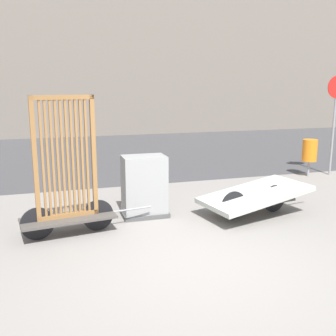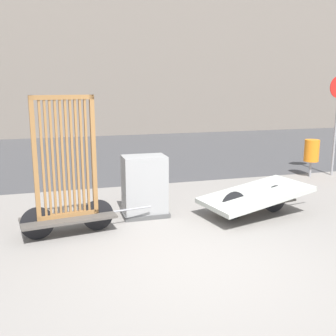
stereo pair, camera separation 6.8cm
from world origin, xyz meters
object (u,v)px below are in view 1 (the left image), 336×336
Objects in this scene: bike_cart_with_mattress at (255,196)px; sign_post at (335,109)px; trash_bin at (310,151)px; bike_cart_with_bedframe at (67,187)px; utility_cabinet at (144,188)px.

sign_post is (3.66, 2.46, 1.38)m from bike_cart_with_mattress.
bike_cart_with_mattress is at bearing -140.26° from trash_bin.
sign_post reaches higher than bike_cart_with_bedframe.
bike_cart_with_mattress is 3.88m from trash_bin.
bike_cart_with_bedframe is 0.84× the size of sign_post.
trash_bin is at bearing 28.75° from bike_cart_with_mattress.
bike_cart_with_bedframe is at bearing 169.01° from bike_cart_with_mattress.
utility_cabinet is at bearing -161.57° from sign_post.
sign_post is at bearing 22.97° from bike_cart_with_mattress.
trash_bin is at bearing 179.30° from sign_post.
bike_cart_with_bedframe is at bearing -160.70° from sign_post.
bike_cart_with_bedframe reaches higher than trash_bin.
trash_bin is (6.34, 2.47, -0.11)m from bike_cart_with_bedframe.
bike_cart_with_bedframe reaches higher than bike_cart_with_mattress.
bike_cart_with_mattress is at bearing -146.05° from sign_post.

